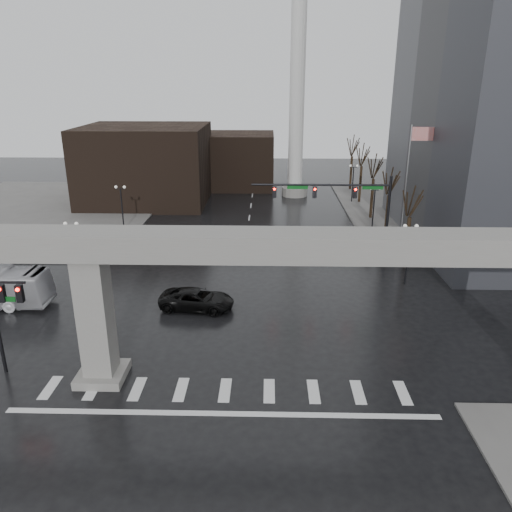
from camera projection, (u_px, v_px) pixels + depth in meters
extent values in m
plane|color=black|center=(227.00, 380.00, 28.01)|extent=(160.00, 160.00, 0.00)
cube|color=slate|center=(461.00, 214.00, 61.22)|extent=(28.00, 36.00, 0.15)
cube|color=slate|center=(43.00, 212.00, 62.44)|extent=(28.00, 36.00, 0.15)
cube|color=gray|center=(223.00, 245.00, 25.29)|extent=(48.00, 2.20, 1.40)
cube|color=gray|center=(96.00, 320.00, 26.94)|extent=(1.60, 1.60, 7.30)
cube|color=gray|center=(103.00, 374.00, 28.09)|extent=(2.60, 2.60, 0.50)
cube|color=black|center=(146.00, 165.00, 66.12)|extent=(16.00, 14.00, 10.00)
cube|color=black|center=(240.00, 160.00, 75.58)|extent=(10.00, 10.00, 8.00)
cylinder|color=silver|center=(297.00, 84.00, 66.01)|extent=(2.00, 2.00, 30.00)
cylinder|color=gray|center=(294.00, 191.00, 70.91)|extent=(3.60, 3.60, 1.20)
cylinder|color=black|center=(387.00, 221.00, 44.03)|extent=(0.24, 0.24, 8.00)
cylinder|color=black|center=(321.00, 185.00, 43.08)|extent=(12.00, 0.18, 0.18)
cube|color=black|center=(355.00, 192.00, 43.23)|extent=(0.35, 0.30, 1.00)
cube|color=black|center=(315.00, 192.00, 43.31)|extent=(0.35, 0.30, 1.00)
cube|color=black|center=(274.00, 192.00, 43.39)|extent=(0.35, 0.30, 1.00)
sphere|color=#FF0C05|center=(356.00, 190.00, 42.96)|extent=(0.20, 0.20, 0.20)
cube|color=#0B5016|center=(373.00, 187.00, 43.04)|extent=(1.80, 0.05, 0.35)
cube|color=#0B5016|center=(298.00, 187.00, 43.19)|extent=(1.80, 0.05, 0.35)
cylinder|color=black|center=(7.00, 282.00, 26.85)|extent=(2.00, 0.14, 0.14)
cube|color=black|center=(2.00, 293.00, 27.08)|extent=(0.35, 0.30, 1.00)
cube|color=black|center=(20.00, 293.00, 27.06)|extent=(0.35, 0.30, 1.00)
cube|color=#0B5016|center=(1.00, 299.00, 27.21)|extent=(1.60, 0.05, 0.30)
cylinder|color=silver|center=(405.00, 191.00, 46.30)|extent=(0.12, 0.12, 12.00)
cube|color=red|center=(422.00, 134.00, 44.51)|extent=(2.00, 0.03, 1.20)
cylinder|color=black|center=(407.00, 257.00, 40.04)|extent=(0.14, 0.14, 4.80)
cube|color=black|center=(411.00, 229.00, 39.24)|extent=(0.90, 0.06, 0.06)
sphere|color=silver|center=(405.00, 226.00, 39.19)|extent=(0.32, 0.32, 0.32)
sphere|color=silver|center=(417.00, 226.00, 39.16)|extent=(0.32, 0.32, 0.32)
cylinder|color=black|center=(373.00, 212.00, 53.20)|extent=(0.14, 0.14, 4.80)
cube|color=black|center=(375.00, 190.00, 52.40)|extent=(0.90, 0.06, 0.06)
sphere|color=silver|center=(371.00, 188.00, 52.35)|extent=(0.32, 0.32, 0.32)
sphere|color=silver|center=(380.00, 188.00, 52.32)|extent=(0.32, 0.32, 0.32)
cylinder|color=black|center=(353.00, 185.00, 66.36)|extent=(0.14, 0.14, 4.80)
cube|color=black|center=(354.00, 167.00, 65.56)|extent=(0.90, 0.06, 0.06)
sphere|color=silver|center=(350.00, 166.00, 65.51)|extent=(0.32, 0.32, 0.32)
sphere|color=silver|center=(357.00, 166.00, 65.48)|extent=(0.32, 0.32, 0.32)
cylinder|color=black|center=(75.00, 254.00, 40.67)|extent=(0.14, 0.14, 4.80)
cube|color=black|center=(71.00, 226.00, 39.87)|extent=(0.90, 0.06, 0.06)
sphere|color=silver|center=(65.00, 224.00, 39.82)|extent=(0.32, 0.32, 0.32)
sphere|color=silver|center=(76.00, 224.00, 39.79)|extent=(0.32, 0.32, 0.32)
cylinder|color=black|center=(122.00, 210.00, 53.83)|extent=(0.14, 0.14, 4.80)
cube|color=black|center=(120.00, 189.00, 53.03)|extent=(0.90, 0.06, 0.06)
sphere|color=silver|center=(116.00, 187.00, 52.98)|extent=(0.32, 0.32, 0.32)
sphere|color=silver|center=(124.00, 187.00, 52.95)|extent=(0.32, 0.32, 0.32)
cylinder|color=black|center=(151.00, 184.00, 66.99)|extent=(0.14, 0.14, 4.80)
cube|color=black|center=(150.00, 166.00, 66.19)|extent=(0.90, 0.06, 0.06)
sphere|color=silver|center=(146.00, 165.00, 66.14)|extent=(0.32, 0.32, 0.32)
sphere|color=silver|center=(153.00, 165.00, 66.11)|extent=(0.32, 0.32, 0.32)
cylinder|color=black|center=(407.00, 243.00, 43.82)|extent=(0.34, 0.34, 4.55)
cylinder|color=black|center=(411.00, 201.00, 42.55)|extent=(0.12, 1.52, 2.98)
cylinder|color=black|center=(416.00, 203.00, 42.85)|extent=(0.83, 1.14, 2.51)
cylinder|color=black|center=(387.00, 218.00, 51.32)|extent=(0.34, 0.34, 4.66)
cylinder|color=black|center=(390.00, 181.00, 50.02)|extent=(0.12, 1.55, 3.05)
cylinder|color=black|center=(394.00, 183.00, 50.33)|extent=(0.85, 1.16, 2.57)
cylinder|color=black|center=(372.00, 199.00, 58.83)|extent=(0.34, 0.34, 4.76)
cylinder|color=black|center=(374.00, 166.00, 57.50)|extent=(0.12, 1.59, 3.11)
cylinder|color=black|center=(378.00, 168.00, 57.80)|extent=(0.86, 1.18, 2.62)
cylinder|color=black|center=(360.00, 185.00, 66.33)|extent=(0.34, 0.34, 4.87)
cylinder|color=black|center=(362.00, 154.00, 64.97)|extent=(0.12, 1.62, 3.18)
cylinder|color=black|center=(366.00, 156.00, 65.28)|extent=(0.88, 1.20, 2.68)
cylinder|color=black|center=(351.00, 173.00, 73.83)|extent=(0.34, 0.34, 4.97)
cylinder|color=black|center=(353.00, 145.00, 72.44)|extent=(0.12, 1.65, 3.25)
cylinder|color=black|center=(356.00, 147.00, 72.75)|extent=(0.89, 1.23, 2.74)
imported|color=black|center=(197.00, 300.00, 36.28)|extent=(5.64, 3.12, 1.50)
imported|color=black|center=(184.00, 234.00, 51.55)|extent=(1.92, 3.93, 1.29)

